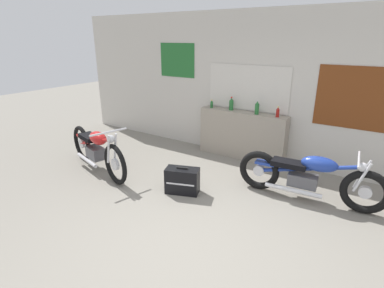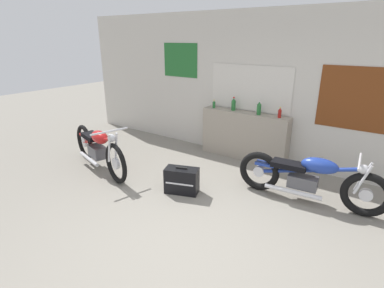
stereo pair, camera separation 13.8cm
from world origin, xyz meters
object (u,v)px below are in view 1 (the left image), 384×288
object	(u,v)px
bottle_right_center	(278,112)
bottle_center	(257,108)
hard_case_black	(182,181)
motorcycle_red	(96,149)
motorcycle_blue	(308,176)
bottle_leftmost	(212,104)
bottle_left_center	(231,104)

from	to	relation	value
bottle_right_center	bottle_center	bearing A→B (deg)	-178.12
bottle_right_center	hard_case_black	bearing A→B (deg)	-114.30
bottle_center	motorcycle_red	size ratio (longest dim) A/B	0.13
bottle_center	motorcycle_blue	xyz separation A→B (m)	(1.24, -0.98, -0.67)
motorcycle_blue	motorcycle_red	bearing A→B (deg)	-163.64
motorcycle_red	hard_case_black	bearing A→B (deg)	5.66
bottle_center	motorcycle_red	world-z (taller)	bottle_center
bottle_leftmost	bottle_center	xyz separation A→B (m)	(0.98, -0.02, 0.05)
bottle_leftmost	hard_case_black	distance (m)	2.08
bottle_center	hard_case_black	xyz separation A→B (m)	(-0.43, -1.82, -0.86)
motorcycle_red	hard_case_black	xyz separation A→B (m)	(1.76, 0.17, -0.22)
motorcycle_blue	hard_case_black	bearing A→B (deg)	-153.56
motorcycle_blue	motorcycle_red	world-z (taller)	motorcycle_red
bottle_left_center	motorcycle_blue	bearing A→B (deg)	-29.86
bottle_left_center	bottle_right_center	xyz separation A→B (m)	(0.95, -0.04, -0.03)
bottle_left_center	motorcycle_blue	distance (m)	2.18
bottle_center	bottle_right_center	world-z (taller)	bottle_center
bottle_left_center	bottle_leftmost	bearing A→B (deg)	-175.91
motorcycle_blue	hard_case_black	xyz separation A→B (m)	(-1.68, -0.83, -0.19)
motorcycle_red	bottle_left_center	bearing A→B (deg)	51.23
bottle_leftmost	bottle_right_center	distance (m)	1.37
bottle_left_center	motorcycle_red	distance (m)	2.69
bottle_left_center	bottle_right_center	world-z (taller)	bottle_left_center
bottle_center	bottle_right_center	distance (m)	0.39
bottle_right_center	motorcycle_blue	distance (m)	1.46
bottle_right_center	motorcycle_blue	xyz separation A→B (m)	(0.85, -1.00, -0.64)
bottle_center	hard_case_black	world-z (taller)	bottle_center
motorcycle_blue	motorcycle_red	size ratio (longest dim) A/B	1.05
motorcycle_blue	motorcycle_red	xyz separation A→B (m)	(-3.43, -1.01, 0.04)
bottle_left_center	bottle_center	size ratio (longest dim) A/B	0.98
bottle_center	motorcycle_blue	size ratio (longest dim) A/B	0.13
bottle_left_center	hard_case_black	xyz separation A→B (m)	(0.12, -1.86, -0.86)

